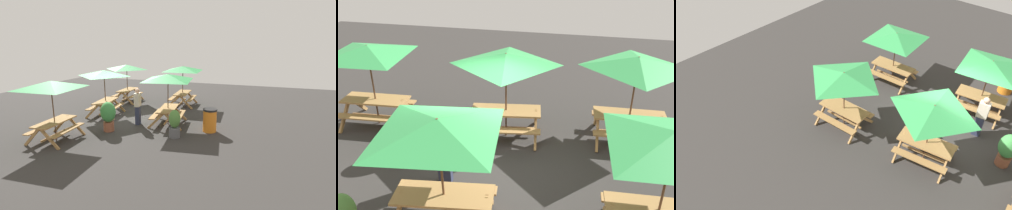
{
  "view_description": "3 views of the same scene",
  "coord_description": "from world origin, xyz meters",
  "views": [
    {
      "loc": [
        -11.09,
        -5.8,
        3.72
      ],
      "look_at": [
        -0.29,
        -1.96,
        0.9
      ],
      "focal_mm": 28.0,
      "sensor_mm": 36.0,
      "label": 1
    },
    {
      "loc": [
        1.96,
        -6.91,
        5.16
      ],
      "look_at": [
        0.08,
        1.56,
        0.9
      ],
      "focal_mm": 40.0,
      "sensor_mm": 36.0,
      "label": 2
    },
    {
      "loc": [
        -2.67,
        8.87,
        8.35
      ],
      "look_at": [
        3.21,
        1.98,
        0.9
      ],
      "focal_mm": 35.0,
      "sensor_mm": 36.0,
      "label": 3
    }
  ],
  "objects": [
    {
      "name": "person_standing",
      "position": [
        -0.78,
        -0.68,
        0.89
      ],
      "size": [
        0.38,
        0.25,
        1.67
      ],
      "rotation": [
        0.0,
        0.0,
        3.23
      ],
      "color": "#2D334C",
      "rests_on": "ground"
    },
    {
      "name": "ground_plane",
      "position": [
        0.0,
        0.0,
        0.0
      ],
      "size": [
        24.0,
        24.0,
        0.0
      ],
      "primitive_type": "plane",
      "color": "#33302D",
      "rests_on": "ground"
    },
    {
      "name": "picnic_table_3",
      "position": [
        3.44,
        -1.54,
        1.99
      ],
      "size": [
        2.82,
        2.82,
        2.34
      ],
      "rotation": [
        0.0,
        0.0,
        0.05
      ],
      "color": "#A87A44",
      "rests_on": "ground"
    },
    {
      "name": "picnic_table_0",
      "position": [
        -0.29,
        -1.96,
        1.99
      ],
      "size": [
        2.8,
        2.8,
        2.34
      ],
      "rotation": [
        0.0,
        0.0,
        0.13
      ],
      "color": "#A87A44",
      "rests_on": "ground"
    },
    {
      "name": "potted_plant_0",
      "position": [
        -1.79,
        -2.76,
        0.57
      ],
      "size": [
        0.46,
        0.46,
        1.12
      ],
      "color": "#59595B",
      "rests_on": "ground"
    },
    {
      "name": "potted_plant_1",
      "position": [
        -2.01,
        0.09,
        0.71
      ],
      "size": [
        0.63,
        0.63,
        1.26
      ],
      "color": "#935138",
      "rests_on": "ground"
    },
    {
      "name": "picnic_table_4",
      "position": [
        -3.6,
        1.44,
        1.99
      ],
      "size": [
        2.82,
        2.82,
        2.34
      ],
      "rotation": [
        0.0,
        0.0,
        0.06
      ],
      "color": "#A87A44",
      "rests_on": "ground"
    },
    {
      "name": "picnic_table_2",
      "position": [
        3.21,
        1.98,
        1.99
      ],
      "size": [
        2.08,
        2.08,
        2.34
      ],
      "rotation": [
        0.0,
        0.0,
        0.04
      ],
      "color": "#A87A44",
      "rests_on": "ground"
    },
    {
      "name": "picnic_table_1",
      "position": [
        0.08,
        1.56,
        1.99
      ],
      "size": [
        2.27,
        2.27,
        2.34
      ],
      "rotation": [
        0.0,
        0.0,
        0.15
      ],
      "color": "#A87A44",
      "rests_on": "ground"
    },
    {
      "name": "trash_bin_orange",
      "position": [
        -0.64,
        -3.94,
        0.49
      ],
      "size": [
        0.59,
        0.59,
        0.98
      ],
      "color": "orange",
      "rests_on": "ground"
    }
  ]
}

